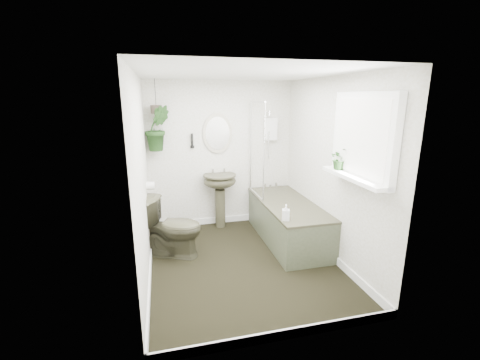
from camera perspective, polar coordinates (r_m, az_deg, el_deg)
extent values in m
cube|color=black|center=(4.24, 0.50, -14.53)|extent=(2.30, 2.80, 0.02)
cube|color=white|center=(3.71, 0.59, 18.59)|extent=(2.30, 2.80, 0.02)
cube|color=white|center=(5.16, -3.37, 4.48)|extent=(2.30, 0.02, 2.30)
cube|color=white|center=(2.53, 8.56, -6.42)|extent=(2.30, 0.02, 2.30)
cube|color=white|center=(3.70, -17.12, -0.15)|extent=(0.02, 2.80, 2.30)
cube|color=white|center=(4.24, 15.90, 1.76)|extent=(0.02, 2.80, 2.30)
cube|color=white|center=(4.21, 0.50, -13.81)|extent=(2.30, 2.80, 0.10)
cube|color=white|center=(5.24, 5.44, 9.02)|extent=(0.20, 0.10, 0.35)
ellipsoid|color=#BCB49C|center=(5.06, -4.01, 8.28)|extent=(0.46, 0.03, 0.62)
cylinder|color=black|center=(5.01, -8.52, 6.94)|extent=(0.04, 0.04, 0.22)
cylinder|color=white|center=(4.44, -15.68, -1.00)|extent=(0.11, 0.11, 0.11)
cube|color=white|center=(3.54, 21.05, 7.13)|extent=(0.08, 1.00, 0.90)
cube|color=white|center=(3.57, 19.52, 0.46)|extent=(0.18, 1.00, 0.04)
cube|color=white|center=(3.52, 20.44, 7.14)|extent=(0.01, 0.86, 0.76)
imported|color=#393827|center=(4.34, -11.98, -8.17)|extent=(0.89, 0.71, 0.79)
imported|color=black|center=(3.80, 17.33, 3.66)|extent=(0.23, 0.20, 0.25)
imported|color=black|center=(4.86, -14.45, 8.90)|extent=(0.40, 0.35, 0.66)
imported|color=black|center=(3.98, 8.16, -5.71)|extent=(0.12, 0.12, 0.20)
cylinder|color=#42382F|center=(4.84, -14.66, 12.05)|extent=(0.16, 0.16, 0.12)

